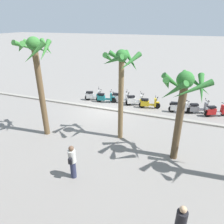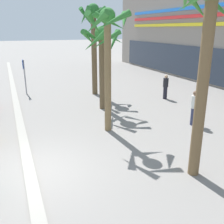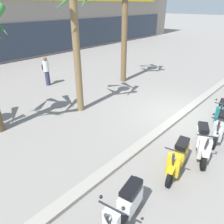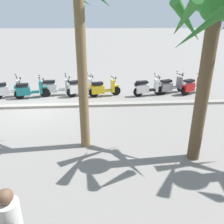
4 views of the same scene
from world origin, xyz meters
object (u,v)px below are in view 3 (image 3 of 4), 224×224
palm_tree_far_corner (75,15)px  scooter_white_mid_rear (202,141)px  scooter_teal_lead_nearest (221,112)px  pedestrian_window_shopping (46,70)px  palm_tree_mid_walkway (125,4)px  scooter_silver_second_in_line (220,127)px  scooter_yellow_far_back (178,157)px  scooter_white_mid_front (125,207)px

palm_tree_far_corner → scooter_white_mid_rear: bearing=-84.9°
scooter_teal_lead_nearest → pedestrian_window_shopping: pedestrian_window_shopping is taller
palm_tree_mid_walkway → pedestrian_window_shopping: bearing=141.3°
scooter_teal_lead_nearest → pedestrian_window_shopping: size_ratio=1.06×
palm_tree_far_corner → pedestrian_window_shopping: palm_tree_far_corner is taller
palm_tree_mid_walkway → pedestrian_window_shopping: 5.79m
scooter_silver_second_in_line → palm_tree_far_corner: 6.76m
scooter_yellow_far_back → palm_tree_far_corner: (0.73, 5.14, 3.55)m
scooter_silver_second_in_line → palm_tree_mid_walkway: size_ratio=0.31×
palm_tree_mid_walkway → palm_tree_far_corner: bearing=-165.6°
palm_tree_far_corner → scooter_white_mid_front: bearing=-121.5°
scooter_white_mid_front → scooter_white_mid_rear: same height
scooter_silver_second_in_line → pedestrian_window_shopping: (-0.91, 9.52, 0.43)m
scooter_white_mid_front → scooter_silver_second_in_line: same height
scooter_white_mid_front → scooter_white_mid_rear: bearing=-4.4°
scooter_silver_second_in_line → scooter_white_mid_rear: bearing=174.7°
pedestrian_window_shopping → scooter_yellow_far_back: bearing=-100.1°
scooter_silver_second_in_line → scooter_white_mid_front: bearing=175.3°
scooter_white_mid_rear → scooter_teal_lead_nearest: size_ratio=0.92×
scooter_yellow_far_back → scooter_silver_second_in_line: size_ratio=0.97×
scooter_yellow_far_back → scooter_teal_lead_nearest: 3.85m
palm_tree_far_corner → pedestrian_window_shopping: 5.18m
scooter_silver_second_in_line → palm_tree_far_corner: palm_tree_far_corner is taller
scooter_white_mid_front → scooter_teal_lead_nearest: size_ratio=0.96×
scooter_white_mid_rear → scooter_silver_second_in_line: 1.34m
scooter_teal_lead_nearest → palm_tree_mid_walkway: (1.39, 6.26, 3.94)m
scooter_silver_second_in_line → scooter_teal_lead_nearest: size_ratio=1.00×
pedestrian_window_shopping → palm_tree_far_corner: bearing=-102.5°
scooter_white_mid_rear → pedestrian_window_shopping: bearing=87.4°
scooter_yellow_far_back → pedestrian_window_shopping: pedestrian_window_shopping is taller
scooter_white_mid_rear → palm_tree_mid_walkway: size_ratio=0.28×
scooter_yellow_far_back → palm_tree_mid_walkway: size_ratio=0.30×
scooter_white_mid_front → scooter_yellow_far_back: (2.37, -0.07, -0.01)m
scooter_teal_lead_nearest → scooter_yellow_far_back: bearing=-179.6°
palm_tree_far_corner → pedestrian_window_shopping: size_ratio=3.12×
scooter_yellow_far_back → pedestrian_window_shopping: 9.34m
scooter_white_mid_rear → palm_tree_far_corner: size_ratio=0.31×
palm_tree_mid_walkway → pedestrian_window_shopping: palm_tree_mid_walkway is taller
scooter_silver_second_in_line → pedestrian_window_shopping: pedestrian_window_shopping is taller
scooter_white_mid_rear → palm_tree_far_corner: 6.42m
pedestrian_window_shopping → scooter_white_mid_front: bearing=-113.7°
scooter_teal_lead_nearest → palm_tree_far_corner: bearing=121.4°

